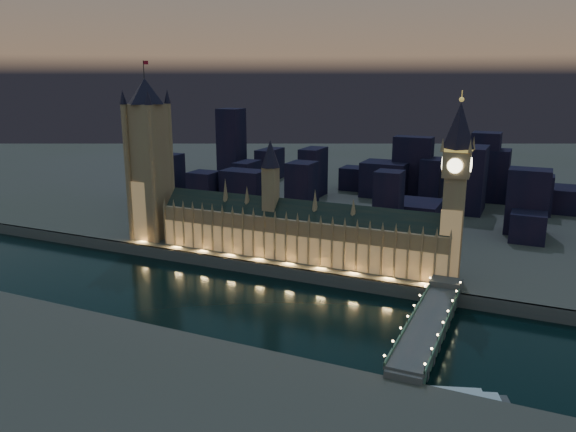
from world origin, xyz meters
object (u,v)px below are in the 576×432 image
at_px(palace_of_westminster, 296,231).
at_px(westminster_bridge, 429,325).
at_px(victoria_tower, 149,153).
at_px(river_boat, 451,397).
at_px(elizabeth_tower, 456,178).

xyz_separation_m(palace_of_westminster, westminster_bridge, (101.09, -65.20, -20.38)).
relative_size(victoria_tower, river_boat, 2.71).
distance_m(victoria_tower, westminster_bridge, 238.17).
xyz_separation_m(elizabeth_tower, westminster_bridge, (1.23, -65.38, -64.00)).
height_order(palace_of_westminster, river_boat, palace_of_westminster).
xyz_separation_m(victoria_tower, elizabeth_tower, (218.00, -0.00, -2.25)).
distance_m(palace_of_westminster, river_boat, 171.43).
relative_size(palace_of_westminster, elizabeth_tower, 1.82).
xyz_separation_m(palace_of_westminster, victoria_tower, (-118.14, 0.18, 45.88)).
xyz_separation_m(victoria_tower, westminster_bridge, (219.23, -65.38, -66.25)).
bearing_deg(river_boat, victoria_tower, 153.28).
bearing_deg(victoria_tower, westminster_bridge, -16.61).
height_order(palace_of_westminster, westminster_bridge, palace_of_westminster).
height_order(victoria_tower, elizabeth_tower, victoria_tower).
bearing_deg(westminster_bridge, elizabeth_tower, 91.08).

